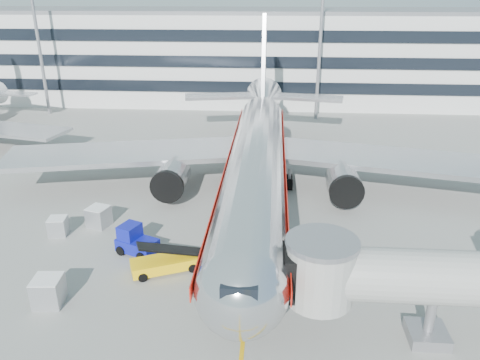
# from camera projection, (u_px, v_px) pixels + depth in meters

# --- Properties ---
(ground) EXTENTS (180.00, 180.00, 0.00)m
(ground) POSITION_uv_depth(u_px,v_px,m) (251.00, 258.00, 34.95)
(ground) COLOR gray
(ground) RESTS_ON ground
(lead_in_line) EXTENTS (0.25, 70.00, 0.01)m
(lead_in_line) POSITION_uv_depth(u_px,v_px,m) (256.00, 202.00, 44.19)
(lead_in_line) COLOR #DCA10B
(lead_in_line) RESTS_ON ground
(main_jet) EXTENTS (50.95, 48.70, 16.06)m
(main_jet) POSITION_uv_depth(u_px,v_px,m) (258.00, 154.00, 44.19)
(main_jet) COLOR silver
(main_jet) RESTS_ON ground
(jet_bridge) EXTENTS (17.80, 4.50, 7.00)m
(jet_bridge) POSITION_uv_depth(u_px,v_px,m) (468.00, 284.00, 25.29)
(jet_bridge) COLOR silver
(jet_bridge) RESTS_ON ground
(terminal) EXTENTS (150.00, 24.25, 15.60)m
(terminal) POSITION_uv_depth(u_px,v_px,m) (267.00, 54.00, 85.57)
(terminal) COLOR silver
(terminal) RESTS_ON ground
(light_mast_west) EXTENTS (2.40, 1.20, 25.45)m
(light_mast_west) POSITION_uv_depth(u_px,v_px,m) (35.00, 17.00, 70.52)
(light_mast_west) COLOR gray
(light_mast_west) RESTS_ON ground
(light_mast_centre) EXTENTS (2.40, 1.20, 25.45)m
(light_mast_centre) POSITION_uv_depth(u_px,v_px,m) (322.00, 18.00, 67.63)
(light_mast_centre) COLOR gray
(light_mast_centre) RESTS_ON ground
(belt_loader) EXTENTS (5.13, 3.54, 2.43)m
(belt_loader) POSITION_uv_depth(u_px,v_px,m) (166.00, 262.00, 33.18)
(belt_loader) COLOR yellow
(belt_loader) RESTS_ON ground
(baggage_tug) EXTENTS (3.43, 2.82, 2.25)m
(baggage_tug) POSITION_uv_depth(u_px,v_px,m) (135.00, 241.00, 35.41)
(baggage_tug) COLOR #0D1496
(baggage_tug) RESTS_ON ground
(cargo_container_left) EXTENTS (1.58, 1.58, 1.50)m
(cargo_container_left) POSITION_uv_depth(u_px,v_px,m) (58.00, 226.00, 38.12)
(cargo_container_left) COLOR #A8AAAF
(cargo_container_left) RESTS_ON ground
(cargo_container_right) EXTENTS (2.01, 2.01, 1.72)m
(cargo_container_right) POSITION_uv_depth(u_px,v_px,m) (99.00, 217.00, 39.49)
(cargo_container_right) COLOR #A8AAAF
(cargo_container_right) RESTS_ON ground
(cargo_container_front) EXTENTS (1.88, 1.88, 1.86)m
(cargo_container_front) POSITION_uv_depth(u_px,v_px,m) (48.00, 291.00, 29.60)
(cargo_container_front) COLOR #A8AAAF
(cargo_container_front) RESTS_ON ground
(ramp_worker) EXTENTS (0.81, 0.71, 1.86)m
(ramp_worker) POSITION_uv_depth(u_px,v_px,m) (56.00, 287.00, 30.03)
(ramp_worker) COLOR #ADF519
(ramp_worker) RESTS_ON ground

